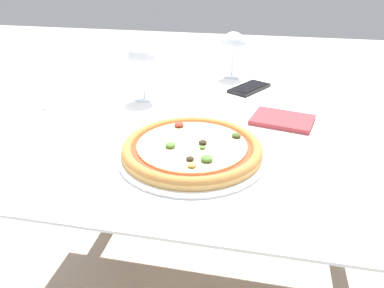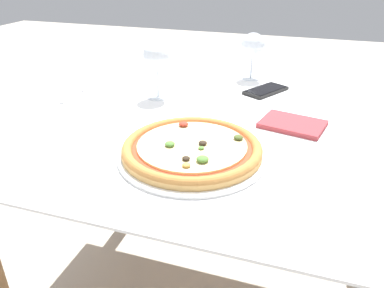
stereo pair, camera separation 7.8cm
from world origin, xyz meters
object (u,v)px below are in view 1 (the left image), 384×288
(dining_table, at_px, (206,145))
(cell_phone, at_px, (249,88))
(wine_glass_far_right, at_px, (233,45))
(pizza_plate, at_px, (192,149))
(wine_glass_far_left, at_px, (142,59))
(fork, at_px, (59,98))

(dining_table, height_order, cell_phone, cell_phone)
(wine_glass_far_right, distance_m, cell_phone, 0.18)
(pizza_plate, xyz_separation_m, cell_phone, (0.09, 0.46, -0.01))
(wine_glass_far_left, xyz_separation_m, cell_phone, (0.30, 0.15, -0.11))
(pizza_plate, relative_size, fork, 1.84)
(fork, distance_m, wine_glass_far_left, 0.28)
(dining_table, height_order, fork, fork)
(fork, relative_size, wine_glass_far_right, 1.10)
(dining_table, xyz_separation_m, fork, (-0.45, 0.03, 0.09))
(wine_glass_far_right, xyz_separation_m, cell_phone, (0.07, -0.13, -0.10))
(fork, bearing_deg, cell_phone, 20.10)
(fork, bearing_deg, wine_glass_far_left, 11.64)
(wine_glass_far_left, bearing_deg, cell_phone, 26.56)
(pizza_plate, height_order, cell_phone, pizza_plate)
(wine_glass_far_right, bearing_deg, wine_glass_far_left, -129.69)
(fork, distance_m, cell_phone, 0.58)
(wine_glass_far_right, relative_size, cell_phone, 0.96)
(dining_table, relative_size, wine_glass_far_left, 7.33)
(pizza_plate, height_order, wine_glass_far_right, wine_glass_far_right)
(dining_table, height_order, wine_glass_far_right, wine_glass_far_right)
(pizza_plate, distance_m, cell_phone, 0.47)
(wine_glass_far_right, bearing_deg, cell_phone, -60.94)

